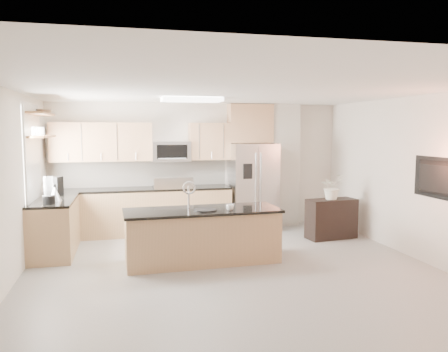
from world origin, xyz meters
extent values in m
plane|color=#989590|center=(0.00, 0.00, 0.00)|extent=(6.50, 6.50, 0.00)
cube|color=white|center=(0.00, 0.00, 2.60)|extent=(6.00, 6.50, 0.02)
cube|color=silver|center=(0.00, 3.25, 1.30)|extent=(6.00, 0.02, 2.60)
cube|color=silver|center=(0.00, -3.25, 1.30)|extent=(6.00, 0.02, 2.60)
cube|color=silver|center=(-3.00, 0.00, 1.30)|extent=(0.02, 6.50, 2.60)
cube|color=silver|center=(3.00, 0.00, 1.30)|extent=(0.02, 6.50, 2.60)
cube|color=tan|center=(-1.23, 2.92, 0.44)|extent=(3.55, 0.65, 0.88)
cube|color=black|center=(-1.23, 2.92, 0.90)|extent=(3.55, 0.66, 0.04)
cube|color=white|center=(-1.23, 3.24, 1.18)|extent=(3.55, 0.02, 0.52)
cube|color=tan|center=(-2.67, 1.85, 0.44)|extent=(0.65, 1.50, 0.88)
cube|color=black|center=(-2.67, 1.85, 0.90)|extent=(0.66, 1.50, 0.04)
cube|color=black|center=(-0.60, 2.92, 0.45)|extent=(0.76, 0.64, 0.90)
cube|color=black|center=(-0.60, 2.92, 0.92)|extent=(0.76, 0.62, 0.03)
cube|color=silver|center=(-0.60, 2.62, 1.03)|extent=(0.76, 0.04, 0.22)
cube|color=tan|center=(-1.94, 3.08, 1.83)|extent=(1.92, 0.33, 0.75)
cube|color=tan|center=(0.19, 3.08, 1.83)|extent=(0.82, 0.33, 0.75)
cube|color=silver|center=(-0.60, 3.05, 1.63)|extent=(0.76, 0.40, 0.40)
cube|color=black|center=(-0.60, 2.85, 1.63)|extent=(0.60, 0.02, 0.28)
cube|color=silver|center=(1.06, 2.88, 0.89)|extent=(0.92, 0.75, 1.78)
cube|color=#969699|center=(1.06, 2.50, 0.89)|extent=(0.02, 0.01, 1.69)
cube|color=black|center=(0.84, 2.48, 1.25)|extent=(0.18, 0.03, 0.30)
cube|color=beige|center=(1.82, 3.10, 1.30)|extent=(0.60, 0.30, 2.60)
cube|color=white|center=(-2.98, 1.85, 1.65)|extent=(0.03, 1.05, 1.55)
cube|color=white|center=(-2.97, 1.85, 1.65)|extent=(0.03, 1.15, 1.65)
cube|color=#91563A|center=(-2.85, 1.95, 1.95)|extent=(0.30, 1.20, 0.04)
cube|color=#91563A|center=(-2.85, 1.95, 2.32)|extent=(0.30, 1.20, 0.04)
cube|color=white|center=(-0.40, 1.60, 2.56)|extent=(1.00, 0.50, 0.06)
cube|color=tan|center=(-0.36, 0.86, 0.40)|extent=(2.37, 0.89, 0.79)
cube|color=black|center=(-0.36, 0.86, 0.81)|extent=(2.43, 0.95, 0.04)
cube|color=black|center=(-0.54, 0.86, 0.80)|extent=(0.50, 0.36, 0.01)
cylinder|color=silver|center=(-0.54, 1.06, 1.00)|extent=(0.03, 0.03, 0.34)
torus|color=silver|center=(-0.54, 1.01, 1.15)|extent=(0.21, 0.03, 0.21)
cube|color=black|center=(2.29, 1.78, 0.38)|extent=(0.98, 0.51, 0.75)
imported|color=white|center=(0.03, 0.66, 0.88)|extent=(0.14, 0.14, 0.09)
cylinder|color=black|center=(-0.33, 0.75, 0.84)|extent=(0.40, 0.40, 0.02)
cylinder|color=black|center=(-2.67, 1.40, 0.98)|extent=(0.18, 0.18, 0.13)
cylinder|color=silver|center=(-2.67, 1.40, 1.19)|extent=(0.14, 0.14, 0.30)
cone|color=silver|center=(-2.62, 1.66, 1.04)|extent=(0.22, 0.22, 0.24)
cylinder|color=black|center=(-2.62, 1.66, 1.17)|extent=(0.04, 0.04, 0.04)
cube|color=black|center=(-2.69, 2.28, 1.08)|extent=(0.24, 0.26, 0.33)
cylinder|color=silver|center=(-2.69, 2.22, 1.01)|extent=(0.11, 0.11, 0.12)
imported|color=silver|center=(-2.85, 2.33, 2.38)|extent=(0.44, 0.44, 0.09)
imported|color=white|center=(2.28, 1.77, 1.12)|extent=(0.80, 0.75, 0.72)
imported|color=black|center=(2.91, -0.20, 1.35)|extent=(0.14, 1.08, 0.62)
camera|label=1|loc=(-1.52, -5.72, 2.05)|focal=35.00mm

